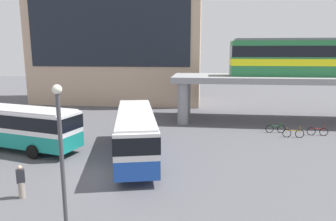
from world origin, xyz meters
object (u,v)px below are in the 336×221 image
bus_main (135,129)px  pedestrian_at_kerb (21,183)px  bicycle_green (275,129)px  station_building (119,33)px  bus_secondary (12,123)px  bicycle_orange (293,133)px  bicycle_red (317,131)px  train (331,57)px

bus_main → pedestrian_at_kerb: size_ratio=6.54×
bicycle_green → station_building: bearing=139.2°
bus_secondary → bicycle_green: 22.22m
bicycle_green → bicycle_orange: (1.17, -1.46, 0.00)m
bicycle_red → pedestrian_at_kerb: pedestrian_at_kerb is taller
bicycle_red → bicycle_orange: same height
bicycle_green → bicycle_red: (3.49, -0.55, 0.00)m
station_building → bicycle_orange: station_building is taller
bus_secondary → station_building: bearing=85.5°
bicycle_green → bicycle_red: same height
station_building → train: 27.87m
bus_secondary → bus_main: bearing=-3.8°
station_building → pedestrian_at_kerb: bearing=-83.8°
station_building → bicycle_orange: (20.26, -17.91, -9.58)m
train → bus_main: size_ratio=1.78×
train → bicycle_orange: 10.53m
station_building → bicycle_red: size_ratio=13.26×
bicycle_green → pedestrian_at_kerb: 21.48m
train → pedestrian_at_kerb: 30.16m
bicycle_red → pedestrian_at_kerb: (-19.17, -14.13, 0.46)m
train → bicycle_red: bearing=-115.3°
bicycle_orange → bicycle_green: bearing=128.8°
bus_main → bicycle_green: bearing=34.7°
station_building → bicycle_orange: bearing=-41.5°
train → bicycle_green: size_ratio=11.25×
bus_secondary → bicycle_red: bearing=15.2°
bus_secondary → bicycle_red: 25.39m
station_building → bicycle_orange: 28.69m
bus_secondary → bicycle_red: size_ratio=6.33×
station_building → bicycle_red: station_building is taller
train → pedestrian_at_kerb: bearing=-137.8°
pedestrian_at_kerb → bus_main: bearing=57.4°
bicycle_green → pedestrian_at_kerb: bearing=-136.9°
train → bus_secondary: size_ratio=1.78×
bicycle_green → bicycle_orange: size_ratio=1.00×
station_building → bicycle_green: (19.09, -16.45, -9.58)m
station_building → pedestrian_at_kerb: 32.62m
bus_main → bicycle_red: bus_main is taller
bicycle_orange → pedestrian_at_kerb: pedestrian_at_kerb is taller
bus_secondary → bicycle_orange: 22.92m
bus_secondary → bicycle_orange: bearing=14.5°
bus_main → bus_secondary: same height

